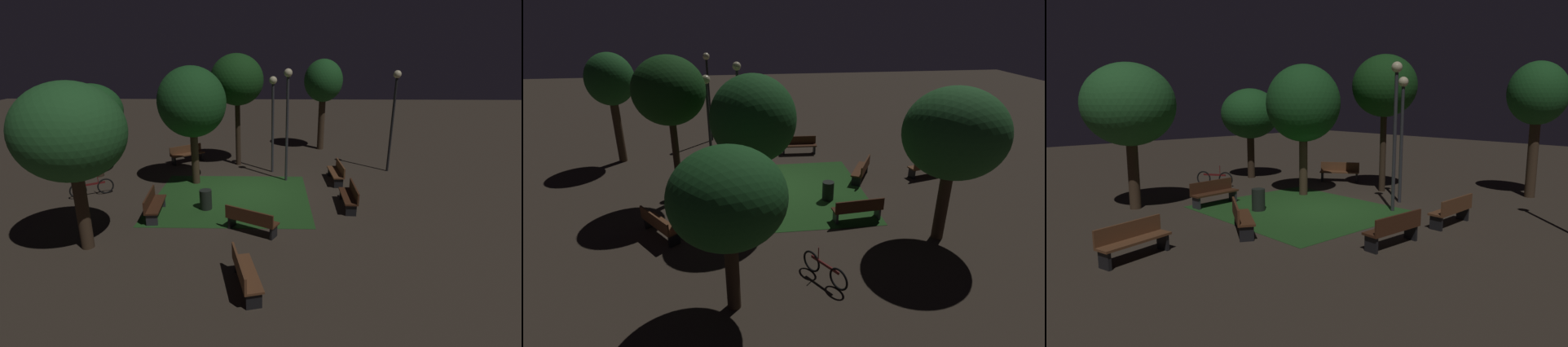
# 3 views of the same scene
# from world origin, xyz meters

# --- Properties ---
(ground_plane) EXTENTS (60.00, 60.00, 0.00)m
(ground_plane) POSITION_xyz_m (0.00, 0.00, 0.00)
(ground_plane) COLOR #3D3328
(grass_lawn) EXTENTS (5.46, 6.20, 0.01)m
(grass_lawn) POSITION_xyz_m (-0.63, 0.59, 0.01)
(grass_lawn) COLOR #23511E
(grass_lawn) RESTS_ON ground
(bench_lawn_edge) EXTENTS (1.82, 0.55, 0.88)m
(bench_lawn_edge) POSITION_xyz_m (-1.46, -4.01, 0.48)
(bench_lawn_edge) COLOR #422314
(bench_lawn_edge) RESTS_ON ground
(bench_near_trees) EXTENTS (1.81, 0.52, 0.88)m
(bench_near_trees) POSITION_xyz_m (1.45, -4.01, 0.48)
(bench_near_trees) COLOR brown
(bench_near_trees) RESTS_ON ground
(bench_front_left) EXTENTS (1.84, 0.65, 0.88)m
(bench_front_left) POSITION_xyz_m (-2.40, 3.23, 0.48)
(bench_front_left) COLOR #422314
(bench_front_left) RESTS_ON ground
(bench_by_lamp) EXTENTS (1.86, 0.91, 0.88)m
(bench_by_lamp) POSITION_xyz_m (-6.74, -0.31, 0.48)
(bench_by_lamp) COLOR brown
(bench_by_lamp) RESTS_ON ground
(bench_path_side) EXTENTS (1.29, 1.81, 0.88)m
(bench_path_side) POSITION_xyz_m (-3.68, -0.34, 0.48)
(bench_path_side) COLOR #512D19
(bench_path_side) RESTS_ON ground
(bench_front_right) EXTENTS (1.48, 1.72, 0.88)m
(bench_front_right) POSITION_xyz_m (4.44, 3.42, 0.48)
(bench_front_right) COLOR brown
(bench_front_right) RESTS_ON ground
(tree_tall_center) EXTENTS (2.19, 2.19, 5.21)m
(tree_tall_center) POSITION_xyz_m (7.36, -4.00, 3.91)
(tree_tall_center) COLOR #423021
(tree_tall_center) RESTS_ON ground
(tree_near_wall) EXTENTS (2.90, 2.90, 5.12)m
(tree_near_wall) POSITION_xyz_m (1.17, 2.34, 3.60)
(tree_near_wall) COLOR #423021
(tree_near_wall) RESTS_ON ground
(tree_left_canopy) EXTENTS (2.61, 2.61, 5.56)m
(tree_left_canopy) POSITION_xyz_m (4.06, 0.65, 4.28)
(tree_left_canopy) COLOR #38281C
(tree_left_canopy) RESTS_ON ground
(tree_back_right) EXTENTS (2.76, 2.76, 4.31)m
(tree_back_right) POSITION_xyz_m (2.02, 7.07, 3.09)
(tree_back_right) COLOR #38281C
(tree_back_right) RESTS_ON ground
(tree_right_canopy) EXTENTS (3.07, 3.07, 5.00)m
(tree_right_canopy) POSITION_xyz_m (-4.70, 4.61, 3.57)
(tree_right_canopy) COLOR #423021
(tree_right_canopy) RESTS_ON ground
(lamp_post_plaza_west) EXTENTS (0.36, 0.36, 4.98)m
(lamp_post_plaza_west) POSITION_xyz_m (1.59, -1.71, 3.34)
(lamp_post_plaza_west) COLOR #333338
(lamp_post_plaza_west) RESTS_ON ground
(lamp_post_plaza_east) EXTENTS (0.36, 0.36, 4.83)m
(lamp_post_plaza_east) POSITION_xyz_m (3.11, -6.78, 3.25)
(lamp_post_plaza_east) COLOR black
(lamp_post_plaza_east) RESTS_ON ground
(lamp_post_near_wall) EXTENTS (0.36, 0.36, 4.57)m
(lamp_post_near_wall) POSITION_xyz_m (2.85, -1.10, 3.10)
(lamp_post_near_wall) COLOR #333338
(lamp_post_near_wall) RESTS_ON ground
(trash_bin) EXTENTS (0.45, 0.45, 0.76)m
(trash_bin) POSITION_xyz_m (-1.73, 1.45, 0.38)
(trash_bin) COLOR black
(trash_bin) RESTS_ON ground
(bicycle) EXTENTS (0.97, 1.48, 0.93)m
(bicycle) POSITION_xyz_m (-0.49, 6.32, 0.34)
(bicycle) COLOR black
(bicycle) RESTS_ON ground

